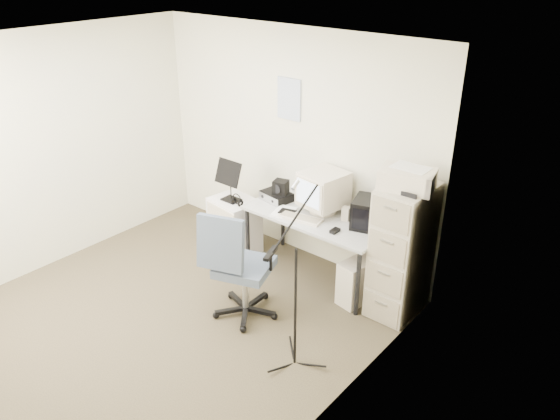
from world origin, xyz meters
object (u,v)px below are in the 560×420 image
Objects in this scene: side_cart at (235,225)px; desk at (316,246)px; filing_cabinet at (402,251)px; office_chair at (244,265)px.

desk is at bearing 15.11° from side_cart.
filing_cabinet reaches higher than desk.
desk reaches higher than side_cart.
desk is 1.06m from side_cart.
office_chair is 1.70× the size of side_cart.
filing_cabinet is 2.04× the size of side_cart.
filing_cabinet is 0.99m from desk.
desk is (-0.95, -0.03, -0.29)m from filing_cabinet.
filing_cabinet is at bearing 23.00° from office_chair.
office_chair reaches higher than side_cart.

